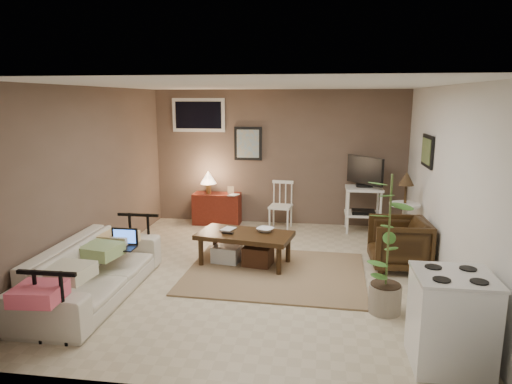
# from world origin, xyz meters

# --- Properties ---
(floor) EXTENTS (5.00, 5.00, 0.00)m
(floor) POSITION_xyz_m (0.00, 0.00, 0.00)
(floor) COLOR #C1B293
(floor) RESTS_ON ground
(art_back) EXTENTS (0.50, 0.03, 0.60)m
(art_back) POSITION_xyz_m (-0.55, 2.48, 1.45)
(art_back) COLOR black
(art_right) EXTENTS (0.03, 0.60, 0.45)m
(art_right) POSITION_xyz_m (2.23, 1.05, 1.52)
(art_right) COLOR black
(window) EXTENTS (0.96, 0.03, 0.60)m
(window) POSITION_xyz_m (-1.45, 2.48, 1.95)
(window) COLOR white
(rug) EXTENTS (2.35, 1.91, 0.02)m
(rug) POSITION_xyz_m (0.20, 0.00, 0.01)
(rug) COLOR #88724F
(rug) RESTS_ON floor
(coffee_table) EXTENTS (1.36, 0.86, 0.48)m
(coffee_table) POSITION_xyz_m (-0.26, 0.27, 0.27)
(coffee_table) COLOR #321F0D
(coffee_table) RESTS_ON floor
(sofa) EXTENTS (0.63, 2.15, 0.84)m
(sofa) POSITION_xyz_m (-1.80, -0.98, 0.42)
(sofa) COLOR beige
(sofa) RESTS_ON floor
(sofa_pillows) EXTENTS (0.41, 2.05, 0.14)m
(sofa_pillows) POSITION_xyz_m (-1.75, -1.22, 0.52)
(sofa_pillows) COLOR beige
(sofa_pillows) RESTS_ON sofa
(sofa_end_rails) EXTENTS (0.58, 2.15, 0.72)m
(sofa_end_rails) POSITION_xyz_m (-1.68, -0.98, 0.36)
(sofa_end_rails) COLOR black
(sofa_end_rails) RESTS_ON floor
(laptop) EXTENTS (0.33, 0.24, 0.23)m
(laptop) POSITION_xyz_m (-1.59, -0.61, 0.54)
(laptop) COLOR black
(laptop) RESTS_ON sofa
(red_console) EXTENTS (0.84, 0.37, 0.97)m
(red_console) POSITION_xyz_m (-1.11, 2.27, 0.34)
(red_console) COLOR maroon
(red_console) RESTS_ON floor
(spindle_chair) EXTENTS (0.42, 0.42, 0.83)m
(spindle_chair) POSITION_xyz_m (0.08, 2.15, 0.39)
(spindle_chair) COLOR white
(spindle_chair) RESTS_ON floor
(tv_stand) EXTENTS (0.61, 0.62, 1.29)m
(tv_stand) POSITION_xyz_m (1.49, 2.14, 0.68)
(tv_stand) COLOR white
(tv_stand) RESTS_ON floor
(side_table) EXTENTS (0.45, 0.45, 1.19)m
(side_table) POSITION_xyz_m (2.00, 1.22, 0.74)
(side_table) COLOR white
(side_table) RESTS_ON floor
(armchair) EXTENTS (0.71, 0.76, 0.75)m
(armchair) POSITION_xyz_m (1.81, 0.44, 0.38)
(armchair) COLOR black
(armchair) RESTS_ON floor
(potted_plant) EXTENTS (0.38, 0.38, 1.52)m
(potted_plant) POSITION_xyz_m (1.46, -0.92, 0.81)
(potted_plant) COLOR gray
(potted_plant) RESTS_ON floor
(stove) EXTENTS (0.64, 0.59, 0.83)m
(stove) POSITION_xyz_m (1.86, -1.87, 0.41)
(stove) COLOR white
(stove) RESTS_ON floor
(bowl) EXTENTS (0.23, 0.13, 0.22)m
(bowl) POSITION_xyz_m (0.02, 0.37, 0.56)
(bowl) COLOR #321F0D
(bowl) RESTS_ON coffee_table
(book_table) EXTENTS (0.16, 0.07, 0.22)m
(book_table) POSITION_xyz_m (-0.58, 0.42, 0.56)
(book_table) COLOR #321F0D
(book_table) RESTS_ON coffee_table
(book_console) EXTENTS (0.15, 0.07, 0.21)m
(book_console) POSITION_xyz_m (-0.83, 2.16, 0.67)
(book_console) COLOR #321F0D
(book_console) RESTS_ON red_console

